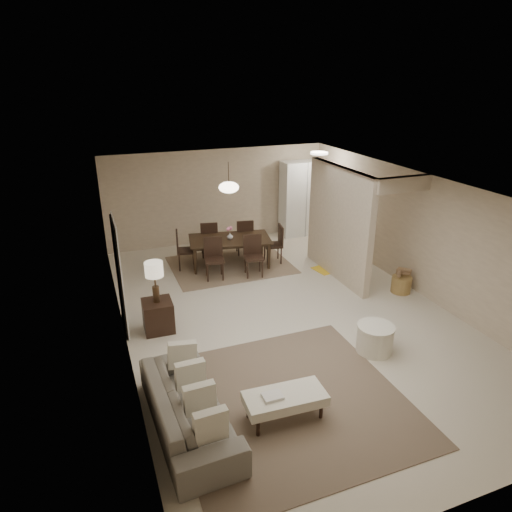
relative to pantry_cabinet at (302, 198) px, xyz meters
name	(u,v)px	position (x,y,z in m)	size (l,w,h in m)	color
floor	(286,314)	(-2.35, -4.15, -1.05)	(9.00, 9.00, 0.00)	beige
ceiling	(290,187)	(-2.35, -4.15, 1.45)	(9.00, 9.00, 0.00)	white
back_wall	(218,196)	(-2.35, 0.35, 0.20)	(6.00, 6.00, 0.00)	tan
left_wall	(119,279)	(-5.35, -4.15, 0.20)	(9.00, 9.00, 0.00)	tan
right_wall	(421,235)	(0.65, -4.15, 0.20)	(9.00, 9.00, 0.00)	tan
partition	(339,224)	(-0.55, -2.90, 0.20)	(0.15, 2.50, 2.50)	tan
doorway	(119,277)	(-5.32, -3.55, -0.03)	(0.04, 0.90, 2.04)	black
pantry_cabinet	(302,198)	(0.00, 0.00, 0.00)	(1.20, 0.55, 2.10)	white
flush_light	(319,153)	(-0.05, -0.95, 1.41)	(0.44, 0.44, 0.05)	white
living_rug	(289,400)	(-3.36, -6.44, -1.04)	(3.20, 3.20, 0.01)	brown
sofa	(188,407)	(-4.80, -6.44, -0.73)	(0.87, 2.22, 0.65)	slate
ottoman_bench	(285,399)	(-3.56, -6.74, -0.74)	(1.12, 0.55, 0.39)	beige
side_table	(158,316)	(-4.75, -3.85, -0.76)	(0.52, 0.52, 0.57)	black
table_lamp	(154,273)	(-4.75, -3.85, 0.08)	(0.32, 0.32, 0.76)	#402D1B
round_pouf	(375,339)	(-1.51, -5.83, -0.81)	(0.62, 0.62, 0.48)	beige
wicker_basket	(401,284)	(0.32, -4.15, -0.87)	(0.41, 0.41, 0.35)	olive
dining_rug	(231,265)	(-2.62, -1.47, -1.04)	(2.80, 2.10, 0.01)	brown
dining_table	(230,252)	(-2.62, -1.47, -0.71)	(1.91, 1.07, 0.67)	black
dining_chairs	(230,247)	(-2.62, -1.47, -0.58)	(2.55, 2.03, 0.94)	black
vase	(230,236)	(-2.62, -1.47, -0.30)	(0.14, 0.14, 0.15)	silver
yellow_mat	(331,268)	(-0.41, -2.50, -1.04)	(0.87, 0.53, 0.01)	yellow
pendant_light	(229,187)	(-2.62, -1.47, 0.87)	(0.46, 0.46, 0.71)	#402D1B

